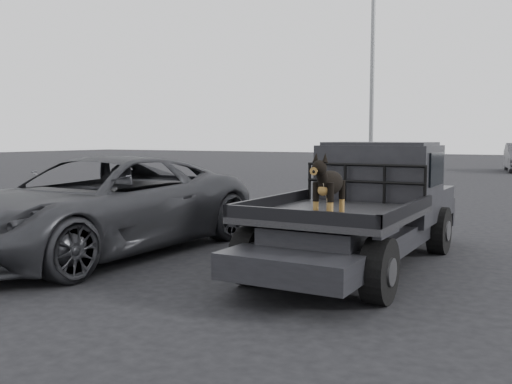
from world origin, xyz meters
The scene contains 6 objects.
ground centered at (0.00, 0.00, 0.00)m, with size 120.00×120.00×0.00m, color black.
flatbed_ute centered at (0.15, 2.38, 0.46)m, with size 2.00×5.40×0.92m, color black, non-canonical shape.
ute_cab centered at (0.15, 3.33, 1.36)m, with size 1.72×1.30×0.88m, color black, non-canonical shape.
headache_rack centered at (0.15, 2.58, 1.20)m, with size 1.80×0.08×0.55m, color black, non-canonical shape.
dog centered at (0.38, 0.65, 1.29)m, with size 0.32×0.60×0.74m, color black, non-canonical shape.
parked_suv centered at (-3.85, 1.26, 0.78)m, with size 2.60×5.64×1.57m, color #2C2D30.
Camera 1 is at (2.85, -5.48, 1.88)m, focal length 40.00 mm.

